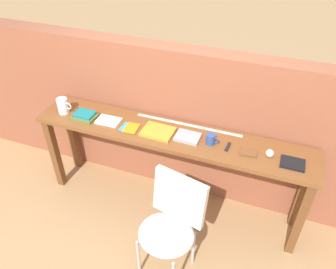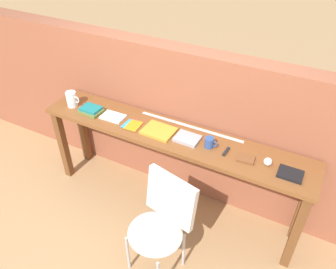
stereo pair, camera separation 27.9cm
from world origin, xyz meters
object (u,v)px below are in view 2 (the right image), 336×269
at_px(sports_ball_small, 268,162).
at_px(multitool_folded, 226,152).
at_px(book_stack_leftmost, 91,110).
at_px(magazine_cycling, 113,117).
at_px(book_open_centre, 159,131).
at_px(book_repair_rightmost, 290,174).
at_px(pitcher_white, 72,99).
at_px(pamphlet_pile_colourful, 133,125).
at_px(leather_journal_brown, 246,159).
at_px(chair_white_moulded, 161,221).
at_px(mug, 210,143).

bearing_deg(sports_ball_small, multitool_folded, -179.12).
relative_size(book_stack_leftmost, sports_ball_small, 3.44).
xyz_separation_m(book_stack_leftmost, sports_ball_small, (1.66, 0.04, 0.01)).
bearing_deg(magazine_cycling, multitool_folded, -0.93).
distance_m(book_open_centre, book_repair_rightmost, 1.12).
height_order(pitcher_white, pamphlet_pile_colourful, pitcher_white).
distance_m(book_open_centre, leather_journal_brown, 0.78).
xyz_separation_m(multitool_folded, sports_ball_small, (0.33, 0.01, 0.02)).
bearing_deg(magazine_cycling, book_repair_rightmost, -2.13).
distance_m(magazine_cycling, book_repair_rightmost, 1.61).
distance_m(book_stack_leftmost, leather_journal_brown, 1.50).
distance_m(chair_white_moulded, sports_ball_small, 0.94).
bearing_deg(book_stack_leftmost, book_open_centre, 1.94).
relative_size(pamphlet_pile_colourful, mug, 1.65).
height_order(chair_white_moulded, mug, mug).
relative_size(multitool_folded, leather_journal_brown, 0.85).
height_order(leather_journal_brown, sports_ball_small, sports_ball_small).
xyz_separation_m(pitcher_white, book_open_centre, (0.95, 0.01, -0.07)).
xyz_separation_m(book_stack_leftmost, magazine_cycling, (0.23, 0.03, -0.02)).
xyz_separation_m(magazine_cycling, leather_journal_brown, (1.27, -0.01, 0.00)).
xyz_separation_m(book_stack_leftmost, book_open_centre, (0.72, 0.02, -0.02)).
distance_m(pamphlet_pile_colourful, book_open_centre, 0.26).
height_order(chair_white_moulded, book_stack_leftmost, book_stack_leftmost).
relative_size(pitcher_white, book_repair_rightmost, 1.01).
bearing_deg(mug, book_repair_rightmost, -2.74).
height_order(book_stack_leftmost, magazine_cycling, book_stack_leftmost).
xyz_separation_m(book_open_centre, book_repair_rightmost, (1.12, -0.02, -0.00)).
relative_size(mug, sports_ball_small, 1.72).
height_order(pamphlet_pile_colourful, multitool_folded, multitool_folded).
bearing_deg(multitool_folded, sports_ball_small, 0.88).
bearing_deg(leather_journal_brown, magazine_cycling, 174.42).
distance_m(book_stack_leftmost, magazine_cycling, 0.23).
bearing_deg(book_open_centre, chair_white_moulded, -58.42).
height_order(sports_ball_small, book_repair_rightmost, sports_ball_small).
relative_size(mug, leather_journal_brown, 0.85).
bearing_deg(pamphlet_pile_colourful, pitcher_white, 179.25).
height_order(book_open_centre, book_repair_rightmost, book_open_centre).
distance_m(pitcher_white, pamphlet_pile_colourful, 0.70).
relative_size(mug, book_repair_rightmost, 0.60).
relative_size(sports_ball_small, book_repair_rightmost, 0.35).
distance_m(pitcher_white, mug, 1.42).
height_order(pitcher_white, multitool_folded, pitcher_white).
relative_size(chair_white_moulded, leather_journal_brown, 6.86).
xyz_separation_m(book_open_centre, multitool_folded, (0.61, 0.01, -0.00)).
xyz_separation_m(book_stack_leftmost, book_repair_rightmost, (1.84, 0.01, -0.02)).
bearing_deg(chair_white_moulded, leather_journal_brown, 52.90).
height_order(pamphlet_pile_colourful, book_repair_rightmost, book_repair_rightmost).
bearing_deg(magazine_cycling, pitcher_white, -179.72).
xyz_separation_m(chair_white_moulded, book_repair_rightmost, (0.79, 0.58, 0.36)).
bearing_deg(book_open_centre, pitcher_white, -177.34).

